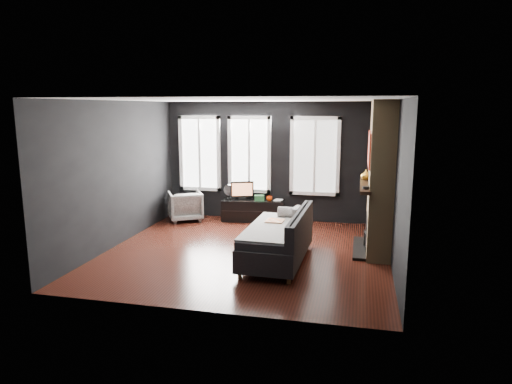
% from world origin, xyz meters
% --- Properties ---
extents(floor, '(5.00, 5.00, 0.00)m').
position_xyz_m(floor, '(0.00, 0.00, 0.00)').
color(floor, black).
rests_on(floor, ground).
extents(ceiling, '(5.00, 5.00, 0.00)m').
position_xyz_m(ceiling, '(0.00, 0.00, 2.70)').
color(ceiling, white).
rests_on(ceiling, ground).
extents(wall_back, '(5.00, 0.02, 2.70)m').
position_xyz_m(wall_back, '(0.00, 2.50, 1.35)').
color(wall_back, black).
rests_on(wall_back, ground).
extents(wall_left, '(0.02, 5.00, 2.70)m').
position_xyz_m(wall_left, '(-2.50, 0.00, 1.35)').
color(wall_left, black).
rests_on(wall_left, ground).
extents(wall_right, '(0.02, 5.00, 2.70)m').
position_xyz_m(wall_right, '(2.50, 0.00, 1.35)').
color(wall_right, black).
rests_on(wall_right, ground).
extents(windows, '(4.00, 0.16, 1.76)m').
position_xyz_m(windows, '(-0.45, 2.46, 2.38)').
color(windows, white).
rests_on(windows, wall_back).
extents(fireplace, '(0.70, 1.62, 2.70)m').
position_xyz_m(fireplace, '(2.30, 0.60, 1.35)').
color(fireplace, '#93724C').
rests_on(fireplace, floor).
extents(sofa, '(1.09, 2.09, 0.89)m').
position_xyz_m(sofa, '(0.62, -0.39, 0.44)').
color(sofa, black).
rests_on(sofa, floor).
extents(stripe_pillow, '(0.11, 0.38, 0.37)m').
position_xyz_m(stripe_pillow, '(0.86, 0.19, 0.64)').
color(stripe_pillow, gray).
rests_on(stripe_pillow, sofa).
extents(armchair, '(0.96, 0.95, 0.74)m').
position_xyz_m(armchair, '(-1.95, 1.95, 0.37)').
color(armchair, white).
rests_on(armchair, floor).
extents(media_console, '(1.47, 0.61, 0.49)m').
position_xyz_m(media_console, '(-0.41, 2.24, 0.24)').
color(media_console, black).
rests_on(media_console, floor).
extents(monitor, '(0.54, 0.28, 0.48)m').
position_xyz_m(monitor, '(-0.67, 2.23, 0.73)').
color(monitor, black).
rests_on(monitor, media_console).
extents(desk_fan, '(0.30, 0.30, 0.35)m').
position_xyz_m(desk_fan, '(-0.97, 2.19, 0.67)').
color(desk_fan, '#A5A5A5').
rests_on(desk_fan, media_console).
extents(mug, '(0.14, 0.11, 0.13)m').
position_xyz_m(mug, '(-0.03, 2.24, 0.55)').
color(mug, '#F73F06').
rests_on(mug, media_console).
extents(book, '(0.18, 0.04, 0.24)m').
position_xyz_m(book, '(0.07, 2.31, 0.61)').
color(book, '#BCA997').
rests_on(book, media_console).
extents(storage_box, '(0.25, 0.19, 0.12)m').
position_xyz_m(storage_box, '(-0.26, 2.22, 0.55)').
color(storage_box, '#2C6B37').
rests_on(storage_box, media_console).
extents(mantel_vase, '(0.23, 0.24, 0.19)m').
position_xyz_m(mantel_vase, '(2.05, 1.05, 1.32)').
color(mantel_vase, gold).
rests_on(mantel_vase, fireplace).
extents(mantel_clock, '(0.15, 0.15, 0.04)m').
position_xyz_m(mantel_clock, '(2.05, 0.05, 1.25)').
color(mantel_clock, black).
rests_on(mantel_clock, fireplace).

